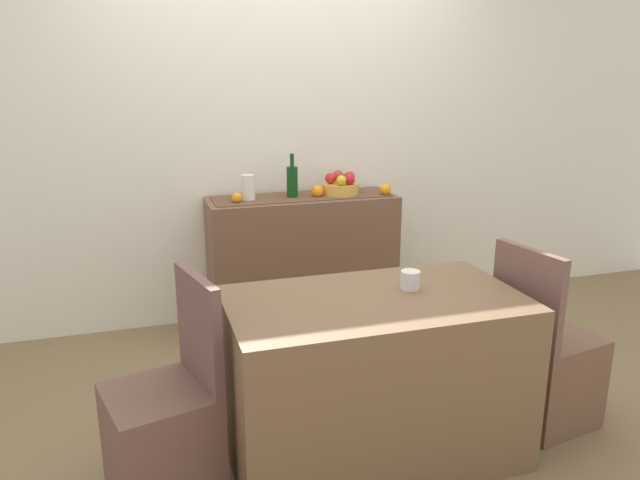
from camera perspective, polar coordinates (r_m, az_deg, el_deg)
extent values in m
cube|color=olive|center=(3.37, 1.19, -13.99)|extent=(6.40, 6.40, 0.02)
cube|color=silver|center=(4.08, -4.02, 11.27)|extent=(6.40, 0.06, 2.70)
cube|color=brown|center=(4.03, -1.66, -2.02)|extent=(1.23, 0.42, 0.87)
cube|color=brown|center=(3.92, -1.71, 4.12)|extent=(1.15, 0.32, 0.01)
cylinder|color=gold|center=(3.99, 1.92, 4.88)|extent=(0.25, 0.25, 0.07)
sphere|color=#A6362C|center=(4.04, 1.71, 6.08)|extent=(0.08, 0.08, 0.08)
sphere|color=red|center=(3.96, 0.99, 5.85)|extent=(0.07, 0.07, 0.07)
sphere|color=gold|center=(3.91, 2.04, 5.66)|extent=(0.07, 0.07, 0.07)
sphere|color=red|center=(3.93, 2.85, 5.73)|extent=(0.07, 0.07, 0.07)
sphere|color=#A72C24|center=(4.00, 2.78, 5.97)|extent=(0.08, 0.08, 0.08)
cylinder|color=#0F3D15|center=(3.88, -2.65, 5.47)|extent=(0.07, 0.07, 0.20)
cylinder|color=#0F3D15|center=(3.86, -2.67, 7.55)|extent=(0.03, 0.03, 0.08)
cylinder|color=silver|center=(3.83, -6.79, 4.93)|extent=(0.08, 0.08, 0.16)
sphere|color=orange|center=(4.00, 6.21, 4.77)|extent=(0.07, 0.07, 0.07)
sphere|color=orange|center=(3.77, -7.87, 3.97)|extent=(0.07, 0.07, 0.07)
sphere|color=orange|center=(3.91, -0.25, 4.63)|extent=(0.08, 0.08, 0.08)
cube|color=brown|center=(2.71, 5.05, -12.77)|extent=(1.25, 0.70, 0.74)
cylinder|color=silver|center=(2.67, 8.54, -3.75)|extent=(0.09, 0.09, 0.08)
cube|color=brown|center=(2.63, -14.68, -17.98)|extent=(0.49, 0.49, 0.45)
cube|color=brown|center=(2.46, -11.37, -8.23)|extent=(0.14, 0.40, 0.45)
cube|color=brown|center=(3.20, 20.55, -12.03)|extent=(0.47, 0.47, 0.45)
cube|color=brown|center=(2.90, 18.98, -5.07)|extent=(0.11, 0.40, 0.45)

